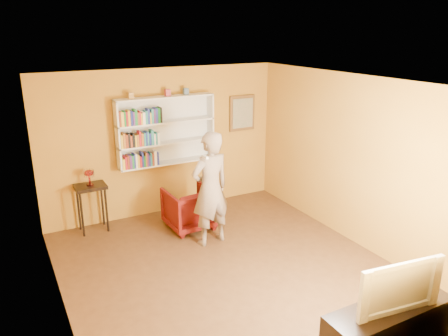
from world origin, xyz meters
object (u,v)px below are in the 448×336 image
Objects in this scene: ruby_lustre at (89,174)px; armchair at (189,208)px; person at (210,189)px; tv_cabinet at (388,328)px; bookshelf at (165,130)px; television at (394,283)px; console_table at (91,193)px.

ruby_lustre is 0.34× the size of armchair.
armchair is 0.43× the size of person.
person is 3.27m from tv_cabinet.
bookshelf reaches higher than television.
bookshelf reaches higher than console_table.
console_table is 5.00m from television.
ruby_lustre is (0.00, -0.00, 0.34)m from console_table.
console_table is at bearing 123.42° from television.
ruby_lustre is 0.27× the size of television.
ruby_lustre reaches higher than console_table.
bookshelf is at bearing 98.93° from tv_cabinet.
person reaches higher than television.
console_table is (-1.43, -0.16, -0.90)m from bookshelf.
television reaches higher than ruby_lustre.
armchair is (1.52, -0.67, -0.67)m from ruby_lustre.
ruby_lustre is at bearing -48.71° from person.
television is (0.73, -4.66, -0.76)m from bookshelf.
armchair is at bearing -23.98° from ruby_lustre.
ruby_lustre is 2.09m from person.
ruby_lustre is at bearing -56.31° from console_table.
console_table is 0.34m from ruby_lustre.
television reaches higher than armchair.
bookshelf is 1.55m from ruby_lustre.
bookshelf is 2.16× the size of console_table.
television is (0.57, -3.15, -0.10)m from person.
person is at bearing 100.24° from tv_cabinet.
person is 1.22× the size of tv_cabinet.
bookshelf reaches higher than armchair.
bookshelf reaches higher than person.
bookshelf is 4.78m from television.
console_table is 2.10m from person.
tv_cabinet is at bearing 97.48° from armchair.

